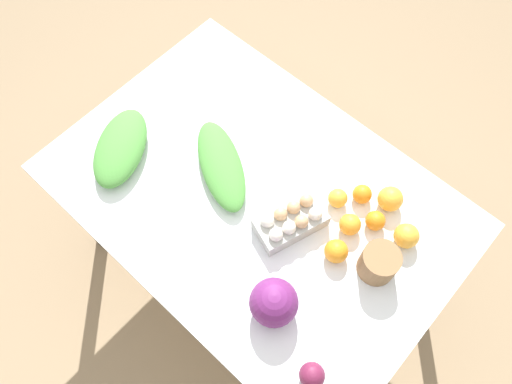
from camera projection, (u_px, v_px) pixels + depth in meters
The scene contains 15 objects.
ground_plane at pixel (256, 262), 2.32m from camera, with size 8.00×8.00×0.00m, color #937A5B.
dining_table at pixel (256, 206), 1.76m from camera, with size 1.35×0.93×0.72m.
cabbage_purple at pixel (274, 303), 1.44m from camera, with size 0.14×0.14×0.14m, color #6B2366.
egg_carton at pixel (291, 221), 1.59m from camera, with size 0.18×0.25×0.09m.
paper_bag at pixel (379, 263), 1.51m from camera, with size 0.12×0.12×0.11m, color olive.
greens_bunch_dandelion at pixel (221, 165), 1.69m from camera, with size 0.36×0.14×0.07m, color #4C933D.
greens_bunch_kale at pixel (120, 148), 1.71m from camera, with size 0.32×0.16×0.08m, color #4C933D.
beet_root at pixel (312, 375), 1.39m from camera, with size 0.07×0.07×0.07m, color maroon.
orange_0 at pixel (350, 224), 1.59m from camera, with size 0.07×0.07×0.07m, color orange.
orange_1 at pixel (375, 221), 1.60m from camera, with size 0.06×0.06×0.06m, color orange.
orange_2 at pixel (336, 251), 1.55m from camera, with size 0.08×0.08×0.08m, color orange.
orange_3 at pixel (362, 194), 1.64m from camera, with size 0.06×0.06×0.06m, color orange.
orange_4 at pixel (390, 199), 1.62m from camera, with size 0.08×0.08×0.08m, color #F9A833.
orange_5 at pixel (406, 236), 1.57m from camera, with size 0.08×0.08×0.08m, color #F9A833.
orange_6 at pixel (338, 198), 1.63m from camera, with size 0.06×0.06×0.06m, color #F9A833.
Camera 1 is at (0.49, -0.54, 2.23)m, focal length 35.00 mm.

